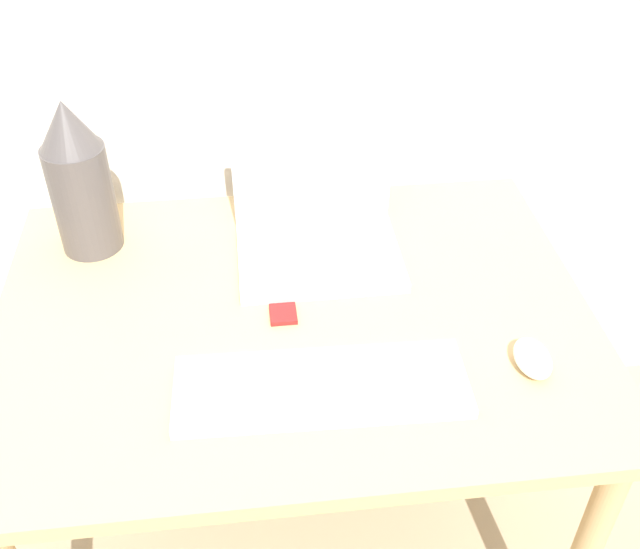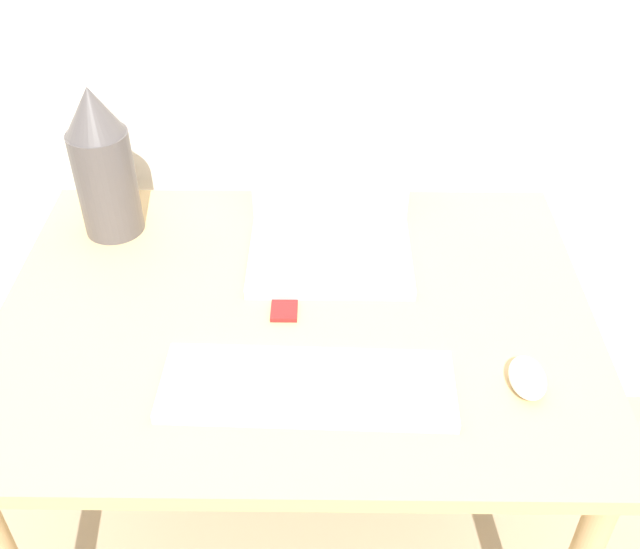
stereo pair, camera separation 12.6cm
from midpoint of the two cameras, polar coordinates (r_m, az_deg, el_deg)
desk at (r=1.40m, az=-4.50°, el=-5.71°), size 1.06×0.79×0.71m
laptop at (r=1.45m, az=-2.74°, el=3.68°), size 0.31×0.25×0.26m
keyboard at (r=1.20m, az=-2.94°, el=-8.65°), size 0.47×0.17×0.02m
mouse at (r=1.26m, az=13.17°, el=-6.36°), size 0.06×0.09×0.04m
vase at (r=1.50m, az=-20.24°, el=6.76°), size 0.12×0.12×0.31m
mp3_player at (r=1.33m, az=-5.53°, el=-3.13°), size 0.05×0.05×0.01m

